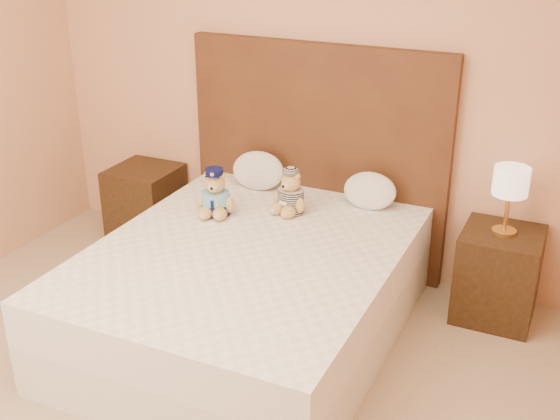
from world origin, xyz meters
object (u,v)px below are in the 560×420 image
object	(u,v)px
nightstand_left	(146,204)
pillow_right	(370,189)
teddy_police	(215,192)
nightstand_right	(498,275)
teddy_prisoner	(291,191)
bed	(248,292)
pillow_left	(258,169)
lamp	(511,185)

from	to	relation	value
nightstand_left	pillow_right	xyz separation A→B (m)	(1.68, 0.03, 0.39)
teddy_police	nightstand_right	bearing A→B (deg)	1.23
nightstand_left	pillow_right	size ratio (longest dim) A/B	1.65
nightstand_right	teddy_police	size ratio (longest dim) A/B	1.89
pillow_right	teddy_prisoner	bearing A→B (deg)	-145.65
bed	pillow_left	xyz separation A→B (m)	(-0.34, 0.83, 0.40)
nightstand_right	teddy_police	xyz separation A→B (m)	(-1.63, -0.47, 0.42)
bed	nightstand_right	distance (m)	1.48
nightstand_left	teddy_police	xyz separation A→B (m)	(0.87, -0.47, 0.42)
bed	nightstand_left	xyz separation A→B (m)	(-1.25, 0.80, -0.00)
bed	nightstand_left	world-z (taller)	same
bed	lamp	bearing A→B (deg)	32.62
lamp	pillow_right	world-z (taller)	lamp
pillow_left	pillow_right	xyz separation A→B (m)	(0.77, 0.00, -0.01)
bed	nightstand_right	world-z (taller)	same
lamp	teddy_prisoner	distance (m)	1.27
pillow_left	teddy_police	bearing A→B (deg)	-94.10
pillow_left	nightstand_right	bearing A→B (deg)	-1.08
lamp	pillow_left	size ratio (longest dim) A/B	1.09
pillow_left	teddy_prisoner	bearing A→B (deg)	-37.68
pillow_left	pillow_right	bearing A→B (deg)	0.00
nightstand_left	lamp	world-z (taller)	lamp
nightstand_right	teddy_police	distance (m)	1.75
bed	teddy_police	xyz separation A→B (m)	(-0.38, 0.33, 0.42)
bed	teddy_prisoner	world-z (taller)	teddy_prisoner
nightstand_left	lamp	size ratio (longest dim) A/B	1.38
bed	teddy_police	world-z (taller)	teddy_police
nightstand_right	teddy_prisoner	distance (m)	1.32
pillow_right	lamp	bearing A→B (deg)	-2.09
teddy_police	teddy_prisoner	world-z (taller)	teddy_police
bed	pillow_left	size ratio (longest dim) A/B	5.44
nightstand_right	teddy_prisoner	world-z (taller)	teddy_prisoner
nightstand_right	pillow_right	distance (m)	0.91
teddy_police	pillow_right	size ratio (longest dim) A/B	0.87
nightstand_left	lamp	xyz separation A→B (m)	(2.50, 0.00, 0.57)
teddy_prisoner	pillow_left	bearing A→B (deg)	156.52
bed	nightstand_right	bearing A→B (deg)	32.62
teddy_police	pillow_right	world-z (taller)	teddy_police
lamp	teddy_prisoner	bearing A→B (deg)	-168.53
nightstand_left	nightstand_right	world-z (taller)	same
teddy_prisoner	nightstand_right	bearing A→B (deg)	25.67
nightstand_right	teddy_prisoner	bearing A→B (deg)	-168.53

